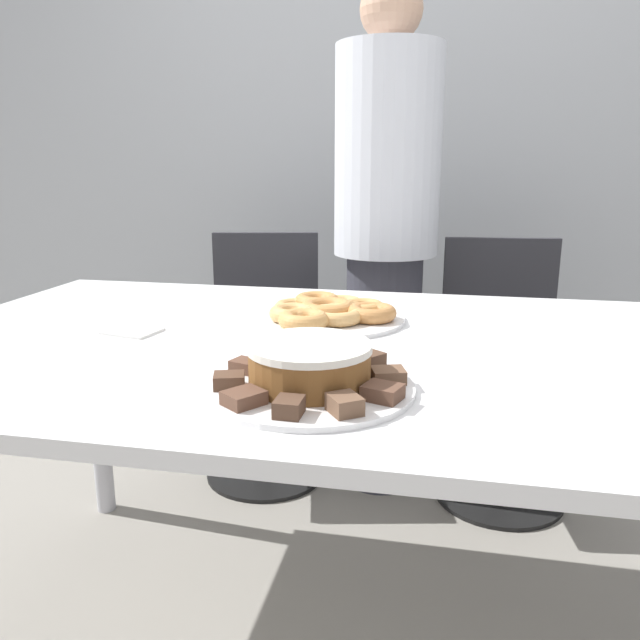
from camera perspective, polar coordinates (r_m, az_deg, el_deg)
The scene contains 28 objects.
wall_back at distance 2.88m, azimuth 7.54°, elevation 17.32°, with size 8.00×0.05×2.60m.
table at distance 1.32m, azimuth 1.45°, elevation -5.11°, with size 1.86×1.08×0.78m.
person_standing at distance 2.13m, azimuth 6.01°, elevation 7.61°, with size 0.35×0.35×1.70m.
office_chair_left at distance 2.32m, azimuth -5.06°, elevation -3.94°, with size 0.52×0.52×0.88m.
office_chair_right at distance 2.24m, azimuth 16.36°, elevation -5.14°, with size 0.50×0.50×0.88m.
plate_cake at distance 1.03m, azimuth -0.95°, elevation -6.17°, with size 0.35×0.35×0.01m.
plate_donuts at distance 1.47m, azimuth 0.66°, elevation 0.15°, with size 0.37×0.37×0.01m.
frosted_cake at distance 1.01m, azimuth -0.96°, elevation -4.03°, with size 0.20×0.20×0.07m.
lamington_0 at distance 0.96m, azimuth 5.74°, elevation -6.58°, with size 0.07×0.06×0.02m.
lamington_1 at distance 1.04m, azimuth 6.26°, elevation -5.05°, with size 0.06×0.06×0.02m.
lamington_2 at distance 1.11m, azimuth 4.18°, elevation -3.70°, with size 0.07×0.08×0.03m.
lamington_3 at distance 1.14m, azimuth 0.54°, elevation -3.19°, with size 0.04×0.05×0.02m.
lamington_4 at distance 1.14m, azimuth -3.51°, elevation -3.19°, with size 0.06×0.06×0.03m.
lamington_5 at distance 1.09m, azimuth -6.84°, elevation -4.17°, with size 0.06×0.05×0.02m.
lamington_6 at distance 1.02m, azimuth -8.31°, elevation -5.50°, with size 0.06×0.05×0.02m.
lamington_7 at distance 0.95m, azimuth -6.98°, elevation -7.07°, with size 0.07×0.07×0.02m.
lamington_8 at distance 0.90m, azimuth -2.86°, elevation -7.94°, with size 0.04×0.05×0.03m.
lamington_9 at distance 0.91m, azimuth 2.27°, elevation -7.71°, with size 0.06×0.06×0.03m.
donut_0 at distance 1.47m, azimuth 0.66°, elevation 1.04°, with size 0.13×0.13×0.04m.
donut_1 at distance 1.42m, azimuth 1.43°, elevation 0.46°, with size 0.13×0.13×0.03m.
donut_2 at distance 1.44m, azimuth 4.74°, elevation 0.66°, with size 0.11×0.11×0.03m.
donut_3 at distance 1.49m, azimuth 3.95°, elevation 1.13°, with size 0.10×0.10×0.03m.
donut_4 at distance 1.54m, azimuth 1.96°, elevation 1.48°, with size 0.11×0.11×0.03m.
donut_5 at distance 1.55m, azimuth -0.29°, elevation 1.74°, with size 0.11×0.11×0.04m.
donut_6 at distance 1.51m, azimuth -2.28°, elevation 1.21°, with size 0.10×0.10×0.03m.
donut_7 at distance 1.43m, azimuth -2.54°, elevation 0.62°, with size 0.11×0.11×0.03m.
donut_8 at distance 1.37m, azimuth -1.52°, elevation 0.02°, with size 0.11×0.11×0.04m.
napkin at distance 1.43m, azimuth -16.76°, elevation -1.00°, with size 0.13×0.11×0.01m.
Camera 1 is at (0.22, -1.23, 1.14)m, focal length 35.00 mm.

